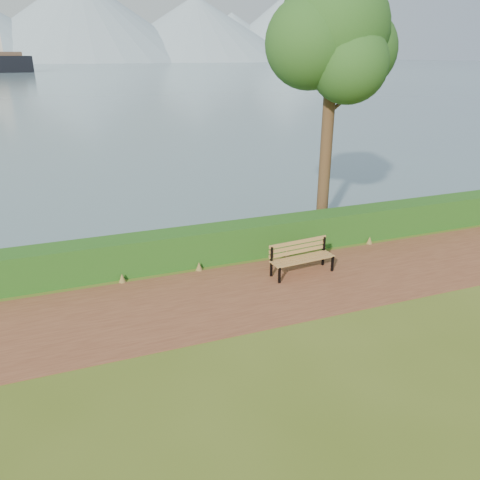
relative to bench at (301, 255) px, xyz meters
name	(u,v)px	position (x,y,z in m)	size (l,w,h in m)	color
ground	(264,297)	(-1.47, -0.94, -0.52)	(140.00, 140.00, 0.00)	#445718
path	(260,291)	(-1.47, -0.64, -0.51)	(40.00, 3.40, 0.01)	brown
hedge	(230,242)	(-1.47, 1.66, -0.02)	(32.00, 0.85, 1.00)	#174F16
water	(63,66)	(-1.47, 259.06, -0.51)	(700.00, 510.00, 0.00)	#455D6F
mountains	(41,22)	(-10.64, 405.11, 27.18)	(585.00, 190.00, 70.00)	#7890A0
bench	(301,255)	(0.00, 0.00, 0.00)	(1.84, 0.68, 0.90)	black
tree	(334,36)	(2.23, 2.80, 5.57)	(4.26, 3.54, 8.20)	#372416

